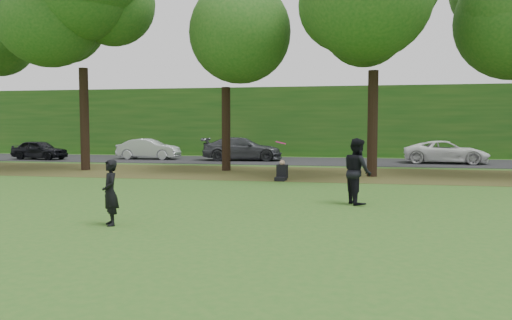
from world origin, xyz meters
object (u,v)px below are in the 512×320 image
Objects in this scene: player_left at (110,193)px; player_right at (357,171)px; frisbee at (281,143)px; seated_person at (282,173)px.

player_right reaches higher than player_left.
frisbee is 7.66m from seated_person.
player_right is (5.47, 4.16, 0.20)m from player_left.
player_right is 6.41m from seated_person.
player_left is 4.37m from frisbee.
seated_person is at bearing 127.13° from player_left.
player_right reaches higher than seated_person.
player_right is 5.74× the size of frisbee.
player_left is 1.79× the size of seated_person.
player_right is at bearing -57.39° from seated_person.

